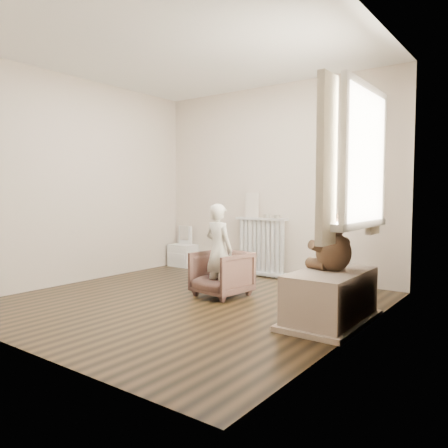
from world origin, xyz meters
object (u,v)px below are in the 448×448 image
Objects in this scene: radiator at (261,248)px; toy_vanity at (183,249)px; plush_cat at (354,209)px; teddy_bear at (333,247)px; child at (219,250)px; toy_bench at (330,300)px; armchair at (222,274)px.

radiator is 1.42m from toy_vanity.
toy_vanity is 3.53m from plush_cat.
teddy_bear is (1.63, -1.46, 0.28)m from radiator.
plush_cat reaches higher than child.
child reaches higher than toy_bench.
teddy_bear is at bearing 93.99° from toy_bench.
child is (0.26, -1.32, 0.13)m from radiator.
child is 1.59m from plush_cat.
radiator is 0.83× the size of toy_bench.
toy_bench is 0.83m from plush_cat.
radiator is 1.31m from armchair.
child is 1.99× the size of teddy_bear.
radiator reaches higher than toy_bench.
plush_cat reaches higher than teddy_bear.
plush_cat is at bearing 50.40° from teddy_bear.
toy_vanity is 1.24× the size of teddy_bear.
plush_cat is (1.51, -0.05, 0.48)m from child.
armchair is at bearing -78.32° from radiator.
toy_bench is at bearing 179.81° from child.
teddy_bear is at bearing -25.14° from toy_vanity.
toy_bench is at bearing -25.99° from toy_vanity.
plush_cat is (3.19, -1.34, 0.72)m from toy_vanity.
armchair reaches higher than toy_bench.
child is 1.42m from toy_bench.
toy_bench is 0.47m from teddy_bear.
teddy_bear is at bearing 0.11° from armchair.
armchair is at bearing 169.95° from toy_bench.
toy_vanity is 0.65× the size of toy_bench.
teddy_bear is (1.37, -0.19, 0.42)m from armchair.
toy_bench is at bearing -122.06° from plush_cat.
toy_vanity is 2.65× the size of plush_cat.
teddy_bear is 0.37m from plush_cat.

